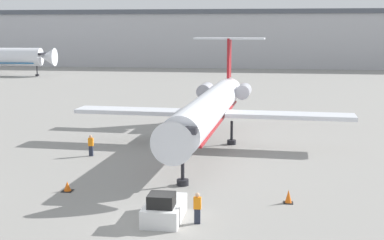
{
  "coord_description": "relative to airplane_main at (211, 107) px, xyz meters",
  "views": [
    {
      "loc": [
        5.6,
        -26.77,
        10.35
      ],
      "look_at": [
        0.0,
        12.56,
        3.5
      ],
      "focal_mm": 50.0,
      "sensor_mm": 36.0,
      "label": 1
    }
  ],
  "objects": [
    {
      "name": "ground_plane",
      "position": [
        -0.68,
        -19.56,
        -3.51
      ],
      "size": [
        600.0,
        600.0,
        0.0
      ],
      "primitive_type": "plane",
      "color": "gray"
    },
    {
      "name": "traffic_cone_right",
      "position": [
        6.31,
        -15.11,
        -3.12
      ],
      "size": [
        0.57,
        0.57,
        0.82
      ],
      "color": "black",
      "rests_on": "ground"
    },
    {
      "name": "airplane_main",
      "position": [
        0.0,
        0.0,
        0.0
      ],
      "size": [
        24.91,
        30.31,
        9.31
      ],
      "color": "silver",
      "rests_on": "ground"
    },
    {
      "name": "pushback_tug",
      "position": [
        -0.52,
        -18.88,
        -2.9
      ],
      "size": [
        1.97,
        3.7,
        1.69
      ],
      "color": "silver",
      "rests_on": "ground"
    },
    {
      "name": "traffic_cone_left",
      "position": [
        -7.67,
        -14.72,
        -3.2
      ],
      "size": [
        0.67,
        0.67,
        0.65
      ],
      "color": "black",
      "rests_on": "ground"
    },
    {
      "name": "worker_near_tug",
      "position": [
        1.36,
        -19.25,
        -2.62
      ],
      "size": [
        0.4,
        0.24,
        1.72
      ],
      "color": "#232838",
      "rests_on": "ground"
    },
    {
      "name": "worker_by_wing",
      "position": [
        -9.29,
        -5.24,
        -2.59
      ],
      "size": [
        0.4,
        0.25,
        1.75
      ],
      "color": "#232838",
      "rests_on": "ground"
    },
    {
      "name": "terminal_building",
      "position": [
        -0.68,
        100.44,
        4.1
      ],
      "size": [
        180.0,
        16.8,
        15.17
      ],
      "color": "#B2B2B7",
      "rests_on": "ground"
    }
  ]
}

